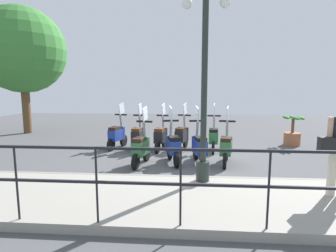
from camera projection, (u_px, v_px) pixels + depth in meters
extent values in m
plane|color=#4C4C4F|center=(184.00, 157.00, 7.72)|extent=(28.00, 28.00, 0.00)
cube|color=gray|center=(182.00, 200.00, 4.55)|extent=(2.20, 20.00, 0.15)
cube|color=gray|center=(183.00, 179.00, 5.59)|extent=(0.10, 20.00, 0.15)
cube|color=black|center=(181.00, 150.00, 3.41)|extent=(0.04, 16.00, 0.04)
cube|color=black|center=(181.00, 184.00, 3.47)|extent=(0.04, 16.00, 0.04)
cylinder|color=black|center=(269.00, 191.00, 3.39)|extent=(0.03, 0.03, 1.05)
cylinder|color=black|center=(181.00, 188.00, 3.48)|extent=(0.03, 0.03, 1.05)
cylinder|color=black|center=(97.00, 186.00, 3.57)|extent=(0.03, 0.03, 1.05)
cylinder|color=black|center=(17.00, 184.00, 3.65)|extent=(0.03, 0.03, 1.05)
cylinder|color=#232D28|center=(203.00, 171.00, 5.27)|extent=(0.26, 0.26, 0.40)
cylinder|color=#232D28|center=(204.00, 86.00, 5.04)|extent=(0.12, 0.12, 3.80)
sphere|color=white|center=(225.00, 3.00, 4.81)|extent=(0.20, 0.20, 0.20)
sphere|color=white|center=(187.00, 4.00, 4.86)|extent=(0.20, 0.20, 0.20)
cylinder|color=beige|center=(332.00, 172.00, 4.51)|extent=(0.14, 0.14, 0.82)
cylinder|color=tan|center=(330.00, 132.00, 4.41)|extent=(0.09, 0.09, 0.52)
cube|color=black|center=(327.00, 144.00, 4.39)|extent=(0.17, 0.29, 0.24)
cylinder|color=brown|center=(26.00, 108.00, 11.95)|extent=(0.36, 0.36, 2.31)
sphere|color=#387A33|center=(22.00, 50.00, 11.60)|extent=(3.77, 3.77, 3.77)
cylinder|color=#9E5B3D|center=(292.00, 139.00, 9.40)|extent=(0.56, 0.56, 0.45)
cylinder|color=brown|center=(293.00, 126.00, 9.33)|extent=(0.10, 0.10, 0.50)
ellipsoid|color=#387A33|center=(291.00, 117.00, 9.54)|extent=(0.56, 0.16, 0.10)
ellipsoid|color=#387A33|center=(296.00, 118.00, 9.05)|extent=(0.56, 0.16, 0.10)
ellipsoid|color=#387A33|center=(286.00, 117.00, 9.31)|extent=(0.56, 0.16, 0.10)
ellipsoid|color=#387A33|center=(301.00, 118.00, 9.27)|extent=(0.56, 0.16, 0.10)
ellipsoid|color=#387A33|center=(286.00, 117.00, 9.48)|extent=(0.56, 0.16, 0.10)
ellipsoid|color=#387A33|center=(301.00, 118.00, 9.10)|extent=(0.56, 0.16, 0.10)
cylinder|color=black|center=(227.00, 153.00, 7.38)|extent=(0.41, 0.16, 0.40)
cylinder|color=black|center=(225.00, 161.00, 6.58)|extent=(0.41, 0.16, 0.40)
cube|color=#2D6B38|center=(226.00, 147.00, 6.86)|extent=(0.64, 0.39, 0.36)
cube|color=#2D6B38|center=(226.00, 144.00, 7.14)|extent=(0.18, 0.32, 0.44)
cube|color=black|center=(226.00, 139.00, 6.76)|extent=(0.44, 0.33, 0.10)
cylinder|color=gray|center=(227.00, 131.00, 7.14)|extent=(0.19, 0.10, 0.55)
cube|color=black|center=(227.00, 121.00, 7.11)|extent=(0.14, 0.44, 0.05)
cube|color=silver|center=(228.00, 114.00, 7.14)|extent=(0.39, 0.10, 0.42)
cylinder|color=black|center=(196.00, 153.00, 7.45)|extent=(0.41, 0.15, 0.40)
cylinder|color=black|center=(203.00, 160.00, 6.64)|extent=(0.41, 0.15, 0.40)
cube|color=navy|center=(200.00, 147.00, 6.92)|extent=(0.64, 0.38, 0.36)
cube|color=navy|center=(197.00, 144.00, 7.21)|extent=(0.17, 0.32, 0.44)
cube|color=black|center=(201.00, 139.00, 6.82)|extent=(0.44, 0.33, 0.10)
cylinder|color=gray|center=(197.00, 131.00, 7.22)|extent=(0.19, 0.10, 0.55)
cube|color=black|center=(197.00, 121.00, 7.18)|extent=(0.14, 0.44, 0.05)
cube|color=silver|center=(197.00, 113.00, 7.21)|extent=(0.39, 0.10, 0.42)
cylinder|color=black|center=(170.00, 152.00, 7.48)|extent=(0.41, 0.19, 0.40)
cylinder|color=black|center=(176.00, 160.00, 6.68)|extent=(0.41, 0.19, 0.40)
cube|color=navy|center=(174.00, 146.00, 6.96)|extent=(0.65, 0.43, 0.36)
cube|color=navy|center=(171.00, 144.00, 7.24)|extent=(0.20, 0.32, 0.44)
cube|color=black|center=(174.00, 138.00, 6.86)|extent=(0.46, 0.36, 0.10)
cylinder|color=gray|center=(171.00, 131.00, 7.25)|extent=(0.19, 0.12, 0.55)
cube|color=black|center=(171.00, 121.00, 7.21)|extent=(0.18, 0.44, 0.05)
cube|color=silver|center=(170.00, 113.00, 7.24)|extent=(0.38, 0.13, 0.42)
cylinder|color=black|center=(147.00, 154.00, 7.30)|extent=(0.41, 0.15, 0.40)
cylinder|color=black|center=(136.00, 162.00, 6.51)|extent=(0.41, 0.15, 0.40)
cube|color=#2D6B38|center=(140.00, 148.00, 6.79)|extent=(0.64, 0.38, 0.36)
cube|color=#2D6B38|center=(144.00, 145.00, 7.06)|extent=(0.17, 0.32, 0.44)
cube|color=black|center=(139.00, 140.00, 6.69)|extent=(0.44, 0.33, 0.10)
cylinder|color=gray|center=(145.00, 132.00, 7.07)|extent=(0.19, 0.10, 0.55)
cube|color=black|center=(144.00, 121.00, 7.03)|extent=(0.14, 0.44, 0.05)
cube|color=silver|center=(145.00, 114.00, 7.06)|extent=(0.39, 0.10, 0.42)
cylinder|color=black|center=(214.00, 143.00, 8.87)|extent=(0.41, 0.12, 0.40)
cylinder|color=black|center=(213.00, 148.00, 8.07)|extent=(0.41, 0.12, 0.40)
cube|color=#2D6B38|center=(213.00, 137.00, 8.35)|extent=(0.63, 0.35, 0.36)
cube|color=#2D6B38|center=(214.00, 135.00, 8.63)|extent=(0.15, 0.31, 0.44)
cube|color=black|center=(214.00, 130.00, 8.25)|extent=(0.43, 0.30, 0.10)
cylinder|color=gray|center=(214.00, 124.00, 8.64)|extent=(0.19, 0.09, 0.55)
cube|color=black|center=(214.00, 116.00, 8.60)|extent=(0.11, 0.44, 0.05)
cube|color=silver|center=(214.00, 110.00, 8.63)|extent=(0.39, 0.07, 0.42)
cylinder|color=black|center=(185.00, 142.00, 9.06)|extent=(0.41, 0.18, 0.40)
cylinder|color=black|center=(178.00, 146.00, 8.28)|extent=(0.41, 0.18, 0.40)
cube|color=black|center=(181.00, 136.00, 8.55)|extent=(0.65, 0.43, 0.36)
cube|color=black|center=(184.00, 134.00, 8.82)|extent=(0.20, 0.32, 0.44)
cube|color=black|center=(181.00, 129.00, 8.46)|extent=(0.45, 0.36, 0.10)
cylinder|color=gray|center=(184.00, 123.00, 8.83)|extent=(0.19, 0.12, 0.55)
cube|color=black|center=(184.00, 115.00, 8.79)|extent=(0.17, 0.44, 0.05)
cube|color=silver|center=(185.00, 109.00, 8.82)|extent=(0.38, 0.13, 0.42)
cylinder|color=black|center=(164.00, 142.00, 8.97)|extent=(0.41, 0.15, 0.40)
cylinder|color=black|center=(157.00, 147.00, 8.17)|extent=(0.41, 0.15, 0.40)
cube|color=black|center=(160.00, 136.00, 8.45)|extent=(0.64, 0.38, 0.36)
cube|color=black|center=(163.00, 134.00, 8.73)|extent=(0.17, 0.32, 0.44)
cube|color=#4C2D19|center=(160.00, 130.00, 8.35)|extent=(0.44, 0.32, 0.10)
cylinder|color=gray|center=(163.00, 124.00, 8.74)|extent=(0.19, 0.10, 0.55)
cube|color=black|center=(163.00, 115.00, 8.70)|extent=(0.13, 0.44, 0.05)
cube|color=silver|center=(164.00, 109.00, 8.73)|extent=(0.39, 0.10, 0.42)
cylinder|color=black|center=(141.00, 142.00, 9.04)|extent=(0.40, 0.11, 0.40)
cylinder|color=black|center=(135.00, 147.00, 8.22)|extent=(0.40, 0.11, 0.40)
cube|color=black|center=(137.00, 136.00, 8.51)|extent=(0.62, 0.32, 0.36)
cube|color=black|center=(140.00, 134.00, 8.79)|extent=(0.14, 0.31, 0.44)
cube|color=#4C2D19|center=(137.00, 129.00, 8.41)|extent=(0.42, 0.29, 0.10)
cylinder|color=gray|center=(140.00, 123.00, 8.80)|extent=(0.19, 0.08, 0.55)
cube|color=black|center=(140.00, 115.00, 8.76)|extent=(0.09, 0.44, 0.05)
cube|color=silver|center=(140.00, 109.00, 8.79)|extent=(0.39, 0.06, 0.42)
cylinder|color=black|center=(124.00, 140.00, 9.26)|extent=(0.41, 0.18, 0.40)
cylinder|color=black|center=(111.00, 145.00, 8.49)|extent=(0.41, 0.18, 0.40)
cube|color=navy|center=(116.00, 135.00, 8.76)|extent=(0.65, 0.43, 0.36)
cube|color=navy|center=(120.00, 133.00, 9.03)|extent=(0.19, 0.32, 0.44)
cube|color=black|center=(115.00, 128.00, 8.66)|extent=(0.45, 0.36, 0.10)
cylinder|color=gray|center=(121.00, 123.00, 9.03)|extent=(0.19, 0.12, 0.55)
cube|color=black|center=(121.00, 115.00, 9.00)|extent=(0.17, 0.44, 0.05)
cube|color=silver|center=(122.00, 109.00, 9.03)|extent=(0.38, 0.13, 0.42)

